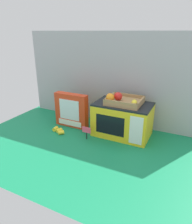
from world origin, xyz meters
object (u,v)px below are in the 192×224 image
(toy_microwave, at_px, (123,119))
(price_sign, at_px, (86,131))
(food_groups_crate, at_px, (123,101))
(loose_toy_banana, at_px, (59,130))
(cookie_set_box, at_px, (71,110))

(toy_microwave, xyz_separation_m, price_sign, (-0.21, -0.20, -0.06))
(food_groups_crate, xyz_separation_m, loose_toy_banana, (-0.47, -0.18, -0.27))
(toy_microwave, bearing_deg, price_sign, -137.46)
(price_sign, relative_size, loose_toy_banana, 0.81)
(toy_microwave, height_order, food_groups_crate, food_groups_crate)
(food_groups_crate, height_order, loose_toy_banana, food_groups_crate)
(food_groups_crate, height_order, cookie_set_box, food_groups_crate)
(price_sign, height_order, loose_toy_banana, price_sign)
(price_sign, bearing_deg, loose_toy_banana, -179.83)
(toy_microwave, height_order, price_sign, toy_microwave)
(loose_toy_banana, bearing_deg, toy_microwave, 22.62)
(food_groups_crate, relative_size, cookie_set_box, 0.87)
(food_groups_crate, distance_m, price_sign, 0.35)
(food_groups_crate, xyz_separation_m, cookie_set_box, (-0.44, -0.03, -0.14))
(cookie_set_box, height_order, loose_toy_banana, cookie_set_box)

